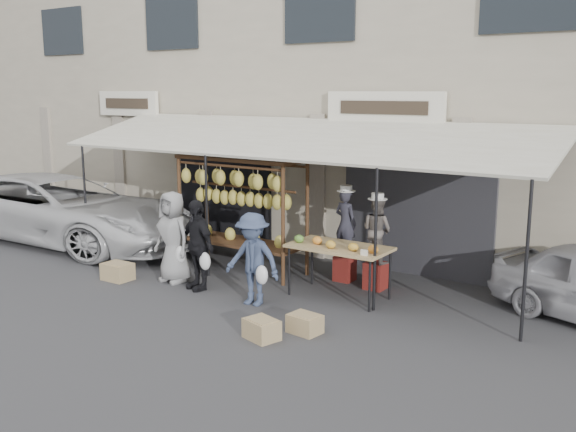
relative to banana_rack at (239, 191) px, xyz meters
The scene contains 16 objects.
ground_plane 2.48m from the banana_rack, 68.09° to the right, with size 90.00×90.00×0.00m, color #2D2D30.
shophouse 5.20m from the banana_rack, 81.37° to the left, with size 24.00×6.15×7.30m.
awning 1.33m from the banana_rack, 34.55° to the left, with size 10.00×2.35×2.92m.
banana_rack is the anchor object (origin of this frame).
produce_table 2.55m from the banana_rack, ahead, with size 1.70×0.90×1.04m.
vendor_left 2.15m from the banana_rack, 15.08° to the left, with size 0.45×0.30×1.24m, color #2E2D39.
vendor_right 2.80m from the banana_rack, ahead, with size 0.57×0.44×1.17m, color #655D58.
customer_left 1.56m from the banana_rack, 113.78° to the right, with size 0.82×0.53×1.68m, color gray.
customer_mid 1.56m from the banana_rack, 85.15° to the right, with size 0.94×0.39×1.61m, color black.
customer_right 2.22m from the banana_rack, 45.85° to the right, with size 0.99×0.57×1.54m, color #35425F.
stool_left 2.49m from the banana_rack, 15.08° to the left, with size 0.33×0.33×0.47m, color maroon.
stool_right 3.06m from the banana_rack, ahead, with size 0.35×0.35×0.49m, color maroon.
crate_near_a 3.85m from the banana_rack, 46.81° to the right, with size 0.48×0.36×0.29m, color tan.
crate_near_b 3.79m from the banana_rack, 36.16° to the right, with size 0.46×0.35×0.27m, color tan.
crate_far 2.73m from the banana_rack, 129.79° to the right, with size 0.53×0.40×0.32m, color tan.
van 5.25m from the banana_rack, behind, with size 2.50×5.42×2.26m, color silver.
Camera 1 is at (6.88, -7.73, 3.47)m, focal length 40.00 mm.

